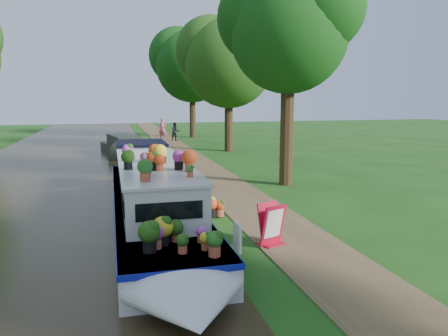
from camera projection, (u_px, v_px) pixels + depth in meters
ground at (216, 207)px, 14.92m from camera, size 100.00×100.00×0.00m
canal_water at (26, 219)px, 13.43m from camera, size 10.00×100.00×0.02m
towpath at (249, 204)px, 15.21m from camera, size 2.20×100.00×0.03m
plant_boat at (154, 198)px, 12.44m from camera, size 2.29×13.52×2.29m
tree_near_overhang at (288, 25)px, 17.72m from camera, size 5.52×5.28×8.99m
tree_near_mid at (228, 56)px, 29.40m from camera, size 6.90×6.60×9.40m
tree_near_far at (192, 60)px, 39.70m from camera, size 7.59×7.26×10.30m
second_boat at (124, 147)px, 28.21m from camera, size 3.06×6.91×1.28m
sandwich_board at (271, 226)px, 10.95m from camera, size 0.72×0.74×1.05m
pedestrian_pink at (163, 129)px, 37.78m from camera, size 0.81×0.68×1.90m
pedestrian_dark at (175, 132)px, 36.99m from camera, size 0.85×0.72×1.56m
verge_plant at (198, 202)px, 14.80m from camera, size 0.44×0.41×0.41m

